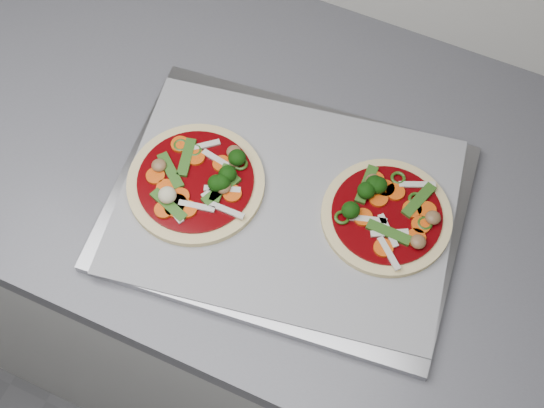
% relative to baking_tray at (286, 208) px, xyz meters
% --- Properties ---
extents(base_cabinet, '(3.60, 0.60, 0.86)m').
position_rel_baking_tray_xyz_m(base_cabinet, '(0.11, 0.06, -0.48)').
color(base_cabinet, silver).
rests_on(base_cabinet, ground).
extents(countertop, '(3.60, 0.60, 0.04)m').
position_rel_baking_tray_xyz_m(countertop, '(0.11, 0.06, -0.03)').
color(countertop, slate).
rests_on(countertop, base_cabinet).
extents(baking_tray, '(0.49, 0.38, 0.01)m').
position_rel_baking_tray_xyz_m(baking_tray, '(0.00, 0.00, 0.00)').
color(baking_tray, gray).
rests_on(baking_tray, countertop).
extents(parchment, '(0.48, 0.38, 0.00)m').
position_rel_baking_tray_xyz_m(parchment, '(0.00, 0.00, 0.01)').
color(parchment, gray).
rests_on(parchment, baking_tray).
extents(pizza_left, '(0.25, 0.25, 0.03)m').
position_rel_baking_tray_xyz_m(pizza_left, '(-0.12, -0.02, 0.02)').
color(pizza_left, '#E3C787').
rests_on(pizza_left, parchment).
extents(pizza_right, '(0.18, 0.18, 0.03)m').
position_rel_baking_tray_xyz_m(pizza_right, '(0.12, 0.04, 0.02)').
color(pizza_right, '#E3C787').
rests_on(pizza_right, parchment).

